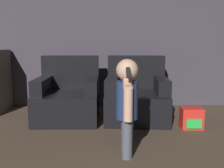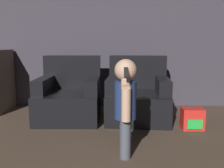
{
  "view_description": "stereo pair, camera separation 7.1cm",
  "coord_description": "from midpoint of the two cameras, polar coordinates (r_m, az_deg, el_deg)",
  "views": [
    {
      "loc": [
        -0.18,
        0.32,
        1.04
      ],
      "look_at": [
        -0.15,
        3.11,
        0.59
      ],
      "focal_mm": 40.0,
      "sensor_mm": 36.0,
      "label": 1
    },
    {
      "loc": [
        -0.11,
        0.32,
        1.04
      ],
      "look_at": [
        -0.15,
        3.11,
        0.59
      ],
      "focal_mm": 40.0,
      "sensor_mm": 36.0,
      "label": 2
    }
  ],
  "objects": [
    {
      "name": "person_toddler",
      "position": [
        2.27,
        3.97,
        -3.71
      ],
      "size": [
        0.2,
        0.35,
        0.91
      ],
      "rotation": [
        0.0,
        0.0,
        -1.56
      ],
      "color": "#474C56",
      "rests_on": "ground_plane"
    },
    {
      "name": "armchair_right",
      "position": [
        3.52,
        6.43,
        -3.07
      ],
      "size": [
        0.89,
        0.92,
        0.87
      ],
      "rotation": [
        0.0,
        0.0,
        -0.07
      ],
      "color": "black",
      "rests_on": "ground_plane"
    },
    {
      "name": "wall_back",
      "position": [
        4.19,
        2.95,
        12.72
      ],
      "size": [
        8.4,
        0.05,
        2.6
      ],
      "color": "#3D3842",
      "rests_on": "ground_plane"
    },
    {
      "name": "armchair_left",
      "position": [
        3.55,
        -9.08,
        -3.0
      ],
      "size": [
        0.84,
        0.87,
        0.87
      ],
      "rotation": [
        0.0,
        0.0,
        0.01
      ],
      "color": "black",
      "rests_on": "ground_plane"
    },
    {
      "name": "toy_backpack",
      "position": [
        3.25,
        18.53,
        -7.6
      ],
      "size": [
        0.26,
        0.2,
        0.26
      ],
      "color": "red",
      "rests_on": "ground_plane"
    }
  ]
}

